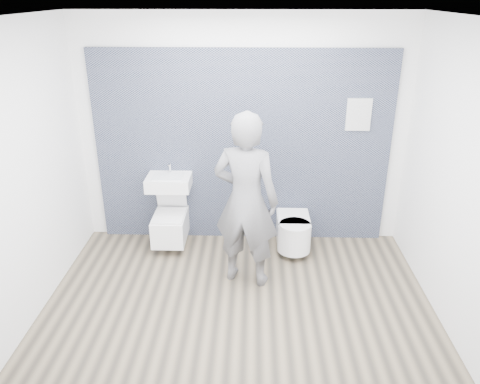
{
  "coord_description": "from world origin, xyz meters",
  "views": [
    {
      "loc": [
        0.14,
        -4.01,
        2.99
      ],
      "look_at": [
        0.0,
        0.6,
        1.0
      ],
      "focal_mm": 35.0,
      "sensor_mm": 36.0,
      "label": 1
    }
  ],
  "objects_px": {
    "washbasin": "(169,182)",
    "toilet_square": "(170,225)",
    "toilet_rounded": "(294,232)",
    "visitor": "(246,201)"
  },
  "relations": [
    {
      "from": "washbasin",
      "to": "toilet_square",
      "type": "xyz_separation_m",
      "value": [
        -0.0,
        -0.08,
        -0.55
      ]
    },
    {
      "from": "visitor",
      "to": "washbasin",
      "type": "bearing_deg",
      "value": -24.22
    },
    {
      "from": "washbasin",
      "to": "toilet_square",
      "type": "bearing_deg",
      "value": -90.0
    },
    {
      "from": "toilet_square",
      "to": "visitor",
      "type": "bearing_deg",
      "value": -36.51
    },
    {
      "from": "toilet_rounded",
      "to": "visitor",
      "type": "relative_size",
      "value": 0.35
    },
    {
      "from": "toilet_rounded",
      "to": "washbasin",
      "type": "bearing_deg",
      "value": 174.7
    },
    {
      "from": "washbasin",
      "to": "toilet_rounded",
      "type": "relative_size",
      "value": 0.79
    },
    {
      "from": "washbasin",
      "to": "visitor",
      "type": "distance_m",
      "value": 1.25
    },
    {
      "from": "toilet_rounded",
      "to": "visitor",
      "type": "xyz_separation_m",
      "value": [
        -0.58,
        -0.65,
        0.71
      ]
    },
    {
      "from": "toilet_square",
      "to": "toilet_rounded",
      "type": "height_order",
      "value": "toilet_square"
    }
  ]
}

